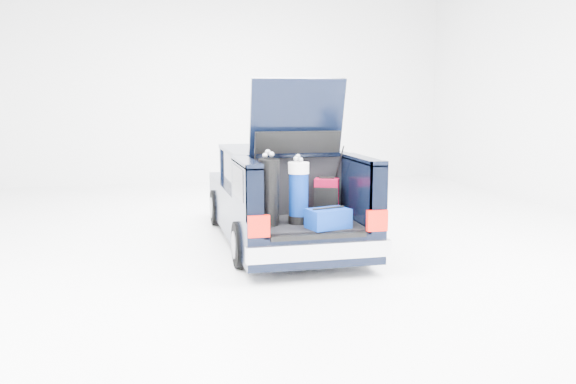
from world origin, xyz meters
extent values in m
plane|color=white|center=(0.00, 0.00, 0.00)|extent=(14.00, 14.00, 0.00)
cube|color=black|center=(0.00, 0.65, 0.50)|extent=(1.75, 3.00, 0.70)
cube|color=black|center=(0.00, 2.22, 0.40)|extent=(1.70, 0.30, 0.50)
cube|color=#AFAFB7|center=(0.00, 2.36, 0.33)|extent=(1.72, 0.10, 0.22)
cube|color=black|center=(0.00, 0.15, 1.12)|extent=(1.55, 1.95, 0.54)
cube|color=black|center=(0.00, 0.15, 1.41)|extent=(1.62, 2.05, 0.06)
cube|color=black|center=(0.00, -1.50, 0.35)|extent=(1.75, 1.30, 0.40)
cube|color=black|center=(0.00, -1.48, 0.57)|extent=(1.32, 1.18, 0.05)
cube|color=black|center=(-0.78, -1.50, 0.97)|extent=(0.20, 1.30, 0.85)
cube|color=black|center=(0.78, -1.50, 0.97)|extent=(0.20, 1.30, 0.85)
cube|color=black|center=(-0.78, -1.50, 1.41)|extent=(0.20, 1.30, 0.06)
cube|color=black|center=(0.78, -1.50, 1.41)|extent=(0.20, 1.30, 0.06)
cube|color=black|center=(0.00, -0.88, 0.97)|extent=(1.36, 0.08, 0.84)
cube|color=#AFAFB7|center=(0.00, -2.18, 0.38)|extent=(1.80, 0.12, 0.20)
cube|color=#BB1108|center=(-0.74, -2.15, 0.72)|extent=(0.26, 0.07, 0.26)
cube|color=#BB1108|center=(0.74, -2.15, 0.72)|extent=(0.26, 0.07, 0.26)
cube|color=black|center=(0.00, -2.15, 0.56)|extent=(1.20, 0.06, 0.06)
cube|color=black|center=(0.00, -1.05, 1.96)|extent=(1.28, 0.33, 1.03)
cube|color=black|center=(0.00, -1.01, 2.10)|extent=(0.95, 0.17, 0.54)
cylinder|color=black|center=(-0.82, 1.45, 0.31)|extent=(0.20, 0.62, 0.62)
cylinder|color=slate|center=(-0.82, 1.45, 0.31)|extent=(0.23, 0.36, 0.36)
cylinder|color=black|center=(0.82, 1.45, 0.31)|extent=(0.20, 0.62, 0.62)
cylinder|color=slate|center=(0.82, 1.45, 0.31)|extent=(0.23, 0.36, 0.36)
cylinder|color=black|center=(-0.82, -1.35, 0.31)|extent=(0.20, 0.62, 0.62)
cylinder|color=slate|center=(-0.82, -1.35, 0.31)|extent=(0.23, 0.36, 0.36)
cylinder|color=black|center=(0.82, -1.35, 0.31)|extent=(0.20, 0.62, 0.62)
cylinder|color=slate|center=(0.82, -1.35, 0.31)|extent=(0.23, 0.36, 0.36)
cube|color=maroon|center=(0.41, -1.08, 0.86)|extent=(0.38, 0.32, 0.51)
cube|color=black|center=(0.41, -1.08, 1.12)|extent=(0.21, 0.12, 0.03)
cube|color=black|center=(0.41, -1.18, 0.80)|extent=(0.31, 0.15, 0.39)
cylinder|color=black|center=(-0.50, -1.57, 1.03)|extent=(0.28, 0.31, 0.86)
cube|color=white|center=(-0.50, -1.46, 1.06)|extent=(0.10, 0.03, 0.30)
sphere|color=#99999E|center=(-0.54, -1.55, 1.49)|extent=(0.07, 0.07, 0.07)
sphere|color=#99999E|center=(-0.47, -1.60, 1.51)|extent=(0.07, 0.07, 0.07)
cylinder|color=black|center=(-0.10, -1.53, 0.65)|extent=(0.28, 0.28, 0.10)
cylinder|color=navy|center=(-0.10, -1.53, 0.98)|extent=(0.26, 0.26, 0.57)
cylinder|color=white|center=(-0.10, -1.53, 1.32)|extent=(0.28, 0.28, 0.14)
sphere|color=#99999E|center=(-0.07, -1.51, 1.43)|extent=(0.07, 0.07, 0.07)
sphere|color=#99999E|center=(-0.10, -1.49, 1.47)|extent=(0.07, 0.07, 0.07)
cube|color=navy|center=(0.19, -1.90, 0.72)|extent=(0.57, 0.45, 0.24)
cylinder|color=black|center=(0.19, -1.90, 0.85)|extent=(0.43, 0.14, 0.03)
camera|label=1|loc=(-1.99, -9.05, 2.21)|focal=38.00mm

